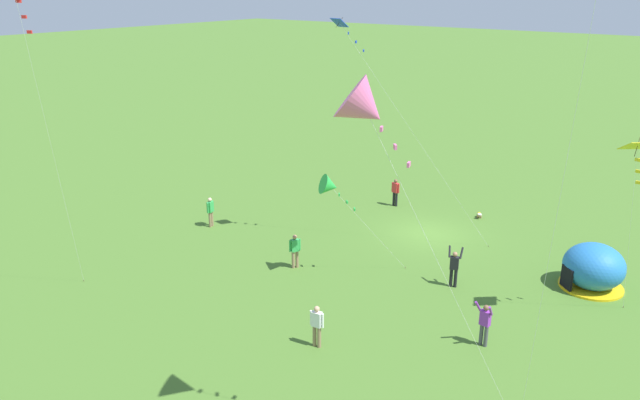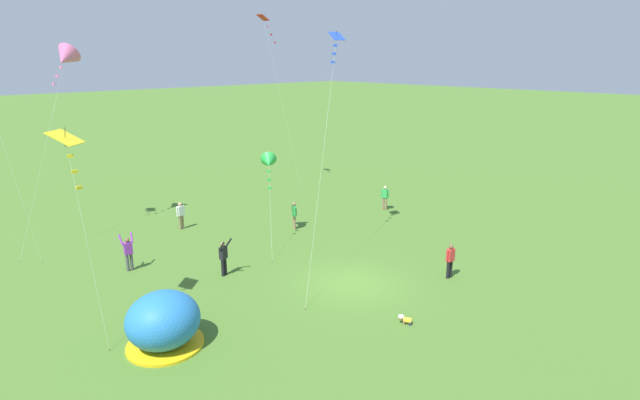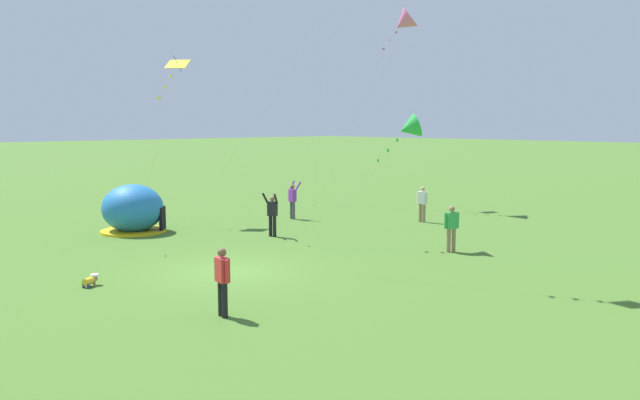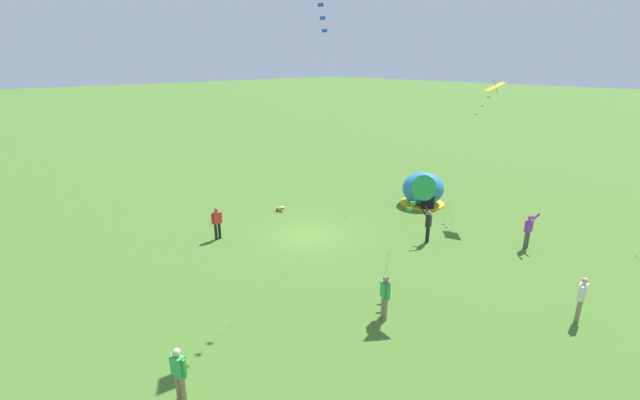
{
  "view_description": "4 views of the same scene",
  "coord_description": "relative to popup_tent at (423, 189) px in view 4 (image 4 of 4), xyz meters",
  "views": [
    {
      "loc": [
        -14.39,
        28.95,
        13.16
      ],
      "look_at": [
        3.34,
        5.47,
        2.81
      ],
      "focal_mm": 35.0,
      "sensor_mm": 36.0,
      "label": 1
    },
    {
      "loc": [
        -16.09,
        -14.47,
        10.27
      ],
      "look_at": [
        1.95,
        4.2,
        2.83
      ],
      "focal_mm": 28.0,
      "sensor_mm": 36.0,
      "label": 2
    },
    {
      "loc": [
        16.24,
        -11.36,
        4.74
      ],
      "look_at": [
        -0.02,
        4.05,
        1.96
      ],
      "focal_mm": 35.0,
      "sensor_mm": 36.0,
      "label": 3
    },
    {
      "loc": [
        14.08,
        15.99,
        9.05
      ],
      "look_at": [
        1.16,
        2.18,
        2.78
      ],
      "focal_mm": 24.0,
      "sensor_mm": 36.0,
      "label": 4
    }
  ],
  "objects": [
    {
      "name": "person_strolling",
      "position": [
        12.7,
        -4.08,
        -0.03
      ],
      "size": [
        0.58,
        0.29,
        1.72
      ],
      "color": "black",
      "rests_on": "ground"
    },
    {
      "name": "person_near_tent",
      "position": [
        7.0,
        11.38,
        -0.03
      ],
      "size": [
        0.59,
        0.29,
        1.72
      ],
      "color": "#8C7251",
      "rests_on": "ground"
    },
    {
      "name": "popup_tent",
      "position": [
        0.0,
        0.0,
        0.0
      ],
      "size": [
        2.81,
        2.81,
        2.1
      ],
      "color": "#2672BF",
      "rests_on": "ground"
    },
    {
      "name": "kite_yellow",
      "position": [
        -1.48,
        3.16,
        6.3
      ],
      "size": [
        1.37,
        2.87,
        7.92
      ],
      "color": "silver",
      "rests_on": "ground"
    },
    {
      "name": "kite_blue",
      "position": [
        11.7,
        2.74,
        9.79
      ],
      "size": [
        6.91,
        4.95,
        11.57
      ],
      "color": "silver",
      "rests_on": "ground"
    },
    {
      "name": "kite_green",
      "position": [
        10.06,
        6.37,
        3.54
      ],
      "size": [
        3.02,
        3.74,
        5.1
      ],
      "color": "silver",
      "rests_on": "ground"
    },
    {
      "name": "toddler_crawling",
      "position": [
        7.65,
        -5.23,
        -0.82
      ],
      "size": [
        0.41,
        0.54,
        0.32
      ],
      "color": "gold",
      "rests_on": "ground"
    },
    {
      "name": "person_far_back",
      "position": [
        19.27,
        5.19,
        -0.03
      ],
      "size": [
        0.33,
        0.57,
        1.72
      ],
      "color": "#8C7251",
      "rests_on": "ground"
    },
    {
      "name": "person_watching_sky",
      "position": [
        12.04,
        6.5,
        -0.03
      ],
      "size": [
        0.4,
        0.53,
        1.72
      ],
      "color": "#8C7251",
      "rests_on": "ground"
    },
    {
      "name": "ground_plane",
      "position": [
        8.9,
        -1.22,
        -1.0
      ],
      "size": [
        300.0,
        300.0,
        0.0
      ],
      "primitive_type": "plane",
      "color": "#477028"
    },
    {
      "name": "person_with_toddler",
      "position": [
        1.98,
        7.5,
        0.0
      ],
      "size": [
        0.68,
        0.52,
        1.89
      ],
      "color": "#4C4C51",
      "rests_on": "ground"
    },
    {
      "name": "person_arms_raised",
      "position": [
        5.05,
        3.71,
        0.0
      ],
      "size": [
        0.7,
        0.59,
        1.89
      ],
      "color": "black",
      "rests_on": "ground"
    }
  ]
}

